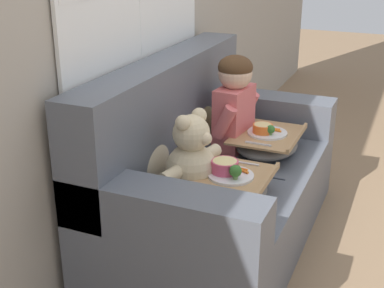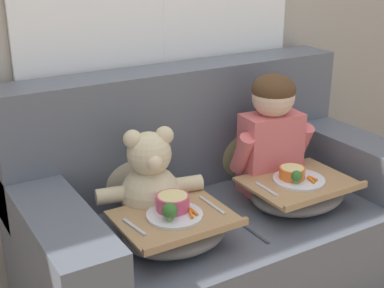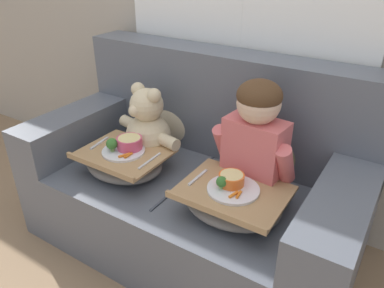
% 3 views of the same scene
% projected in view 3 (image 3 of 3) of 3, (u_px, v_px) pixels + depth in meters
% --- Properties ---
extents(ground_plane, '(14.00, 14.00, 0.00)m').
position_uv_depth(ground_plane, '(191.00, 240.00, 2.08)').
color(ground_plane, '#8E7051').
extents(couch, '(1.66, 0.89, 0.98)m').
position_uv_depth(couch, '(199.00, 181.00, 1.97)').
color(couch, '#565B66').
rests_on(couch, ground_plane).
extents(throw_pillow_behind_child, '(0.35, 0.17, 0.37)m').
position_uv_depth(throw_pillow_behind_child, '(271.00, 142.00, 1.85)').
color(throw_pillow_behind_child, '#898456').
rests_on(throw_pillow_behind_child, couch).
extents(throw_pillow_behind_teddy, '(0.32, 0.16, 0.33)m').
position_uv_depth(throw_pillow_behind_teddy, '(171.00, 115.00, 2.14)').
color(throw_pillow_behind_teddy, '#C1B293').
rests_on(throw_pillow_behind_teddy, couch).
extents(child_figure, '(0.40, 0.20, 0.55)m').
position_uv_depth(child_figure, '(256.00, 134.00, 1.64)').
color(child_figure, '#DB6666').
rests_on(child_figure, couch).
extents(teddy_bear, '(0.44, 0.31, 0.41)m').
position_uv_depth(teddy_bear, '(147.00, 128.00, 1.98)').
color(teddy_bear, beige).
rests_on(teddy_bear, couch).
extents(lap_tray_child, '(0.45, 0.36, 0.19)m').
position_uv_depth(lap_tray_child, '(232.00, 200.00, 1.60)').
color(lap_tray_child, slate).
rests_on(lap_tray_child, child_figure).
extents(lap_tray_teddy, '(0.43, 0.35, 0.20)m').
position_uv_depth(lap_tray_teddy, '(125.00, 161.00, 1.89)').
color(lap_tray_teddy, slate).
rests_on(lap_tray_teddy, teddy_bear).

